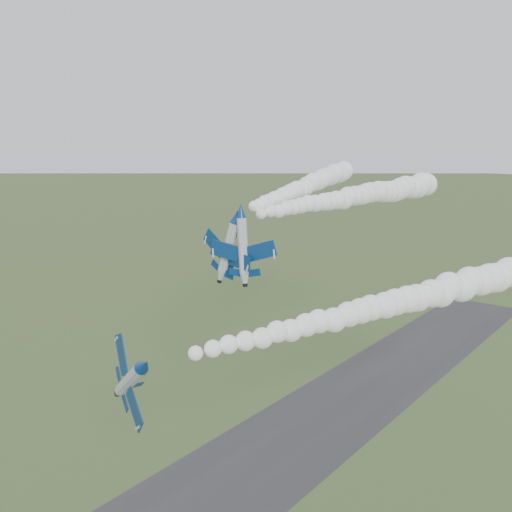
# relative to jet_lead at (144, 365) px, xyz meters

# --- Properties ---
(runway) EXTENTS (24.00, 260.00, 0.04)m
(runway) POSITION_rel_jet_lead_xyz_m (-10.64, 35.21, -32.56)
(runway) COLOR #2F2F32
(runway) RESTS_ON ground
(jet_lead) EXTENTS (7.57, 14.05, 9.69)m
(jet_lead) POSITION_rel_jet_lead_xyz_m (0.00, 0.00, 0.00)
(jet_lead) COLOR silver
(smoke_trail_jet_lead) EXTENTS (29.55, 69.07, 5.38)m
(smoke_trail_jet_lead) POSITION_rel_jet_lead_xyz_m (13.83, 36.96, 1.56)
(smoke_trail_jet_lead) COLOR white
(jet_pair_left) EXTENTS (10.54, 13.33, 4.44)m
(jet_pair_left) POSITION_rel_jet_lead_xyz_m (-10.73, 28.60, 12.88)
(jet_pair_left) COLOR silver
(smoke_trail_jet_pair_left) EXTENTS (11.04, 62.94, 5.41)m
(smoke_trail_jet_pair_left) POSITION_rel_jet_lead_xyz_m (-8.07, 63.06, 13.56)
(smoke_trail_jet_pair_left) COLOR white
(jet_pair_right) EXTENTS (11.27, 13.08, 3.32)m
(jet_pair_right) POSITION_rel_jet_lead_xyz_m (-9.79, 28.69, 13.86)
(jet_pair_right) COLOR silver
(smoke_trail_jet_pair_right) EXTENTS (26.08, 68.85, 5.17)m
(smoke_trail_jet_pair_right) POSITION_rel_jet_lead_xyz_m (-21.32, 65.55, 15.12)
(smoke_trail_jet_pair_right) COLOR white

